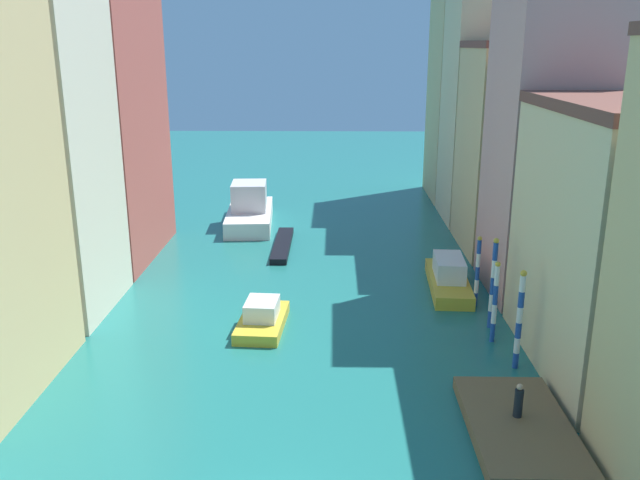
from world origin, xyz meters
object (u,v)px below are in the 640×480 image
at_px(mooring_pole_1, 495,301).
at_px(mooring_pole_3, 477,271).
at_px(vaporetto_white, 250,210).
at_px(motorboat_1, 262,318).
at_px(person_on_dock, 519,402).
at_px(waterfront_dock, 519,427).
at_px(mooring_pole_0, 519,319).
at_px(gondola_black, 282,245).
at_px(motorboat_0, 449,277).
at_px(mooring_pole_2, 493,283).

bearing_deg(mooring_pole_1, mooring_pole_3, 88.34).
height_order(mooring_pole_3, vaporetto_white, mooring_pole_3).
bearing_deg(motorboat_1, person_on_dock, -40.62).
bearing_deg(waterfront_dock, mooring_pole_0, 76.64).
bearing_deg(motorboat_1, waterfront_dock, -41.71).
height_order(mooring_pole_1, gondola_black, mooring_pole_1).
xyz_separation_m(vaporetto_white, motorboat_1, (3.31, -21.57, -0.70)).
bearing_deg(mooring_pole_1, vaporetto_white, 123.93).
bearing_deg(motorboat_0, mooring_pole_1, -82.64).
relative_size(mooring_pole_1, motorboat_0, 0.58).
distance_m(mooring_pole_1, mooring_pole_3, 5.00).
relative_size(waterfront_dock, motorboat_1, 1.43).
relative_size(mooring_pole_2, motorboat_0, 0.67).
xyz_separation_m(mooring_pole_3, vaporetto_white, (-15.69, 18.11, -0.91)).
xyz_separation_m(mooring_pole_2, motorboat_0, (-1.30, 5.98, -1.84)).
distance_m(mooring_pole_2, gondola_black, 19.39).
relative_size(mooring_pole_3, motorboat_0, 0.57).
bearing_deg(person_on_dock, waterfront_dock, -90.92).
distance_m(person_on_dock, gondola_black, 27.13).
distance_m(waterfront_dock, motorboat_1, 15.19).
distance_m(mooring_pole_1, mooring_pole_2, 1.88).
distance_m(mooring_pole_2, mooring_pole_3, 3.20).
height_order(mooring_pole_0, motorboat_1, mooring_pole_0).
distance_m(gondola_black, motorboat_0, 14.17).
relative_size(person_on_dock, mooring_pole_2, 0.28).
bearing_deg(motorboat_1, mooring_pole_2, 1.33).
distance_m(person_on_dock, mooring_pole_2, 10.19).
bearing_deg(mooring_pole_3, waterfront_dock, -94.37).
relative_size(mooring_pole_1, motorboat_1, 0.86).
distance_m(waterfront_dock, person_on_dock, 1.02).
bearing_deg(motorboat_1, mooring_pole_0, -19.24).
bearing_deg(motorboat_1, motorboat_0, 29.20).
bearing_deg(vaporetto_white, mooring_pole_3, -49.09).
relative_size(mooring_pole_1, vaporetto_white, 0.44).
distance_m(mooring_pole_0, vaporetto_white, 30.55).
xyz_separation_m(mooring_pole_1, motorboat_0, (-1.01, 7.81, -1.48)).
bearing_deg(gondola_black, mooring_pole_3, -42.71).
bearing_deg(mooring_pole_1, waterfront_dock, -95.94).
xyz_separation_m(person_on_dock, mooring_pole_3, (1.03, 13.20, 0.97)).
xyz_separation_m(mooring_pole_3, motorboat_1, (-12.38, -3.46, -1.62)).
xyz_separation_m(mooring_pole_0, vaporetto_white, (-16.00, 26.00, -1.25)).
bearing_deg(vaporetto_white, mooring_pole_1, -56.07).
height_order(mooring_pole_0, mooring_pole_2, mooring_pole_2).
bearing_deg(person_on_dock, mooring_pole_3, 85.53).
xyz_separation_m(person_on_dock, motorboat_1, (-11.35, 9.73, -0.65)).
relative_size(gondola_black, motorboat_1, 1.64).
distance_m(mooring_pole_3, vaporetto_white, 23.98).
xyz_separation_m(mooring_pole_2, gondola_black, (-12.53, 14.60, -2.39)).
distance_m(waterfront_dock, vaporetto_white, 34.92).
height_order(waterfront_dock, motorboat_1, motorboat_1).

